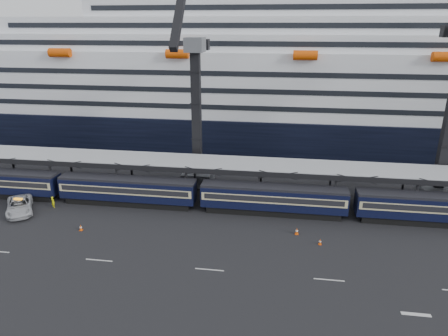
{
  "coord_description": "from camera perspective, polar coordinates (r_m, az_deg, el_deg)",
  "views": [
    {
      "loc": [
        -7.46,
        -38.37,
        23.83
      ],
      "look_at": [
        -14.54,
        10.0,
        6.07
      ],
      "focal_mm": 32.0,
      "sensor_mm": 36.0,
      "label": 1
    }
  ],
  "objects": [
    {
      "name": "lane_markings",
      "position": [
        43.69,
        28.81,
        -15.89
      ],
      "size": [
        111.0,
        4.27,
        0.02
      ],
      "color": "beige",
      "rests_on": "ground"
    },
    {
      "name": "traffic_cone_d",
      "position": [
        47.61,
        13.56,
        -10.19
      ],
      "size": [
        0.37,
        0.37,
        0.73
      ],
      "color": "#DA4806",
      "rests_on": "ground"
    },
    {
      "name": "traffic_cone_b",
      "position": [
        52.22,
        -19.79,
        -7.99
      ],
      "size": [
        0.4,
        0.4,
        0.8
      ],
      "color": "#DA4806",
      "rests_on": "ground"
    },
    {
      "name": "cruise_ship",
      "position": [
        85.37,
        12.81,
        11.75
      ],
      "size": [
        214.09,
        28.84,
        34.0
      ],
      "color": "black",
      "rests_on": "ground"
    },
    {
      "name": "canopy",
      "position": [
        56.06,
        15.48,
        -0.15
      ],
      "size": [
        130.0,
        6.25,
        5.53
      ],
      "color": "#9EA1A6",
      "rests_on": "ground"
    },
    {
      "name": "pickup_truck",
      "position": [
        60.0,
        -27.2,
        -4.83
      ],
      "size": [
        6.18,
        7.29,
        1.86
      ],
      "primitive_type": "imported",
      "rotation": [
        0.0,
        0.0,
        0.57
      ],
      "color": "#A6A8AD",
      "rests_on": "ground"
    },
    {
      "name": "traffic_cone_c",
      "position": [
        49.13,
        10.36,
        -8.85
      ],
      "size": [
        0.43,
        0.43,
        0.86
      ],
      "color": "#DA4806",
      "rests_on": "ground"
    },
    {
      "name": "crane_dark_near",
      "position": [
        59.52,
        -4.05,
        8.38
      ],
      "size": [
        4.5,
        17.75,
        35.08
      ],
      "color": "#515459",
      "rests_on": "ground"
    },
    {
      "name": "worker",
      "position": [
        59.67,
        -23.24,
        -4.47
      ],
      "size": [
        0.69,
        0.61,
        1.59
      ],
      "primitive_type": "imported",
      "rotation": [
        0.0,
        0.0,
        2.64
      ],
      "color": "#D5D80B",
      "rests_on": "ground"
    },
    {
      "name": "train",
      "position": [
        53.06,
        10.66,
        -4.46
      ],
      "size": [
        133.05,
        3.0,
        4.05
      ],
      "color": "black",
      "rests_on": "ground"
    },
    {
      "name": "ground",
      "position": [
        45.77,
        16.82,
        -12.37
      ],
      "size": [
        260.0,
        260.0,
        0.0
      ],
      "primitive_type": "plane",
      "color": "black",
      "rests_on": "ground"
    }
  ]
}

